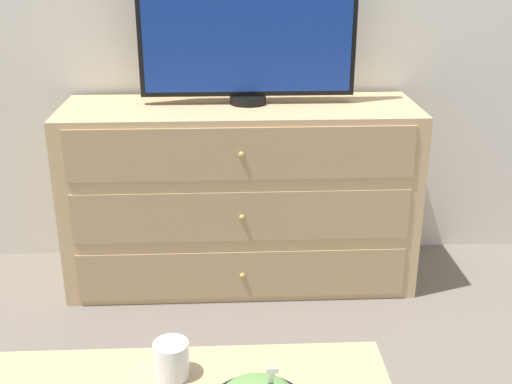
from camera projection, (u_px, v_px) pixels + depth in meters
name	position (u px, v px, depth m)	size (l,w,h in m)	color
ground_plane	(254.00, 249.00, 3.11)	(12.00, 12.00, 0.00)	#70665B
dresser	(241.00, 195.00, 2.73)	(1.44, 0.48, 0.77)	tan
tv	(247.00, 20.00, 2.51)	(0.86, 0.15, 0.65)	black
drink_cup	(172.00, 362.00, 1.49)	(0.08, 0.08, 0.09)	#9E6638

